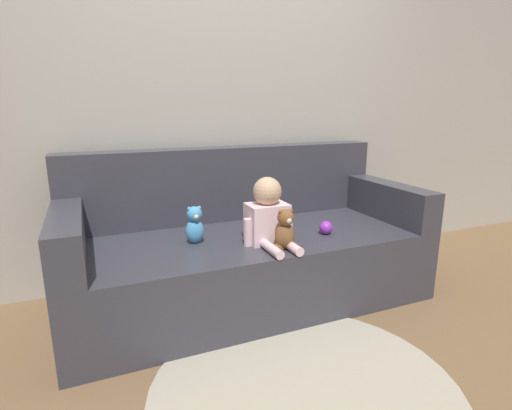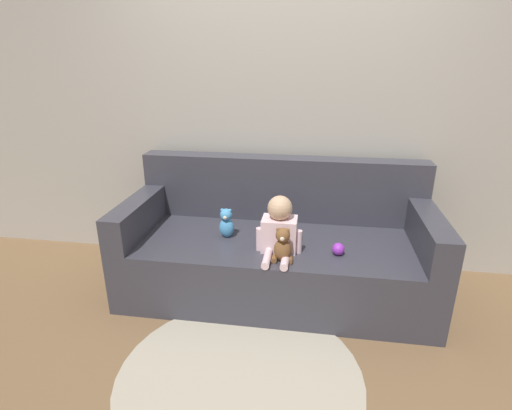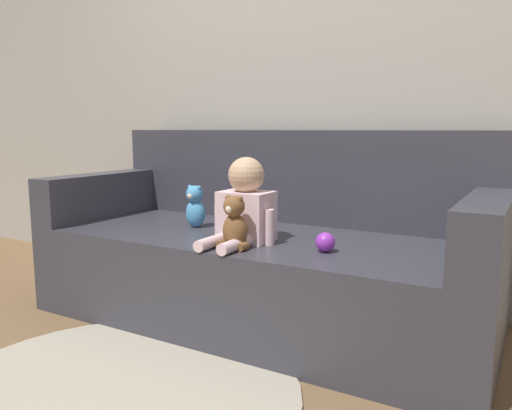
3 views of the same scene
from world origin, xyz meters
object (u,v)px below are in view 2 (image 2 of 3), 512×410
object	(u,v)px
couch	(277,249)
person_baby	(279,229)
toy_ball	(338,249)
teddy_bear_brown	(283,246)
plush_toy_side	(226,223)

from	to	relation	value
couch	person_baby	bearing A→B (deg)	-81.97
couch	toy_ball	distance (m)	0.53
couch	person_baby	xyz separation A→B (m)	(0.04, -0.26, 0.28)
teddy_bear_brown	toy_ball	xyz separation A→B (m)	(0.35, 0.14, -0.07)
person_baby	toy_ball	distance (m)	0.41
teddy_bear_brown	plush_toy_side	size ratio (longest dim) A/B	1.05
couch	teddy_bear_brown	xyz separation A→B (m)	(0.07, -0.40, 0.23)
teddy_bear_brown	plush_toy_side	distance (m)	0.52
couch	teddy_bear_brown	bearing A→B (deg)	-79.74
couch	plush_toy_side	distance (m)	0.44
person_baby	toy_ball	size ratio (longest dim) A/B	4.62
person_baby	teddy_bear_brown	bearing A→B (deg)	-75.74
person_baby	teddy_bear_brown	xyz separation A→B (m)	(0.04, -0.14, -0.05)
couch	person_baby	size ratio (longest dim) A/B	5.76
person_baby	teddy_bear_brown	world-z (taller)	person_baby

